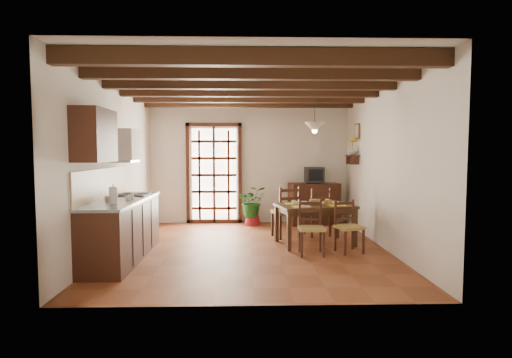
{
  "coord_description": "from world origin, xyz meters",
  "views": [
    {
      "loc": [
        -0.09,
        -6.64,
        1.64
      ],
      "look_at": [
        0.1,
        0.4,
        1.15
      ],
      "focal_mm": 28.0,
      "sensor_mm": 36.0,
      "label": 1
    }
  ],
  "objects_px": {
    "chair_near_right": "(349,236)",
    "potted_plant": "(252,199)",
    "sideboard": "(314,204)",
    "crt_tv": "(314,175)",
    "chair_far_left": "(286,221)",
    "pendant_lamp": "(315,126)",
    "kitchen_counter": "(123,228)",
    "chair_near_left": "(311,238)",
    "chair_far_right": "(317,221)",
    "dining_table": "(315,210)"
  },
  "relations": [
    {
      "from": "kitchen_counter",
      "to": "chair_far_left",
      "type": "bearing_deg",
      "value": 29.25
    },
    {
      "from": "chair_far_left",
      "to": "pendant_lamp",
      "type": "bearing_deg",
      "value": 113.59
    },
    {
      "from": "chair_far_right",
      "to": "pendant_lamp",
      "type": "xyz_separation_m",
      "value": [
        -0.18,
        -0.61,
        1.78
      ]
    },
    {
      "from": "kitchen_counter",
      "to": "chair_far_right",
      "type": "relative_size",
      "value": 2.4
    },
    {
      "from": "sideboard",
      "to": "pendant_lamp",
      "type": "bearing_deg",
      "value": -108.23
    },
    {
      "from": "chair_far_right",
      "to": "crt_tv",
      "type": "bearing_deg",
      "value": -110.12
    },
    {
      "from": "chair_near_left",
      "to": "potted_plant",
      "type": "height_order",
      "value": "potted_plant"
    },
    {
      "from": "chair_near_left",
      "to": "sideboard",
      "type": "height_order",
      "value": "sideboard"
    },
    {
      "from": "chair_far_left",
      "to": "potted_plant",
      "type": "bearing_deg",
      "value": -84.28
    },
    {
      "from": "crt_tv",
      "to": "sideboard",
      "type": "bearing_deg",
      "value": 87.7
    },
    {
      "from": "kitchen_counter",
      "to": "chair_near_right",
      "type": "bearing_deg",
      "value": 5.08
    },
    {
      "from": "chair_near_right",
      "to": "sideboard",
      "type": "height_order",
      "value": "sideboard"
    },
    {
      "from": "chair_near_right",
      "to": "crt_tv",
      "type": "relative_size",
      "value": 2.04
    },
    {
      "from": "sideboard",
      "to": "chair_near_right",
      "type": "bearing_deg",
      "value": -95.29
    },
    {
      "from": "kitchen_counter",
      "to": "sideboard",
      "type": "distance_m",
      "value": 4.42
    },
    {
      "from": "potted_plant",
      "to": "dining_table",
      "type": "bearing_deg",
      "value": -60.36
    },
    {
      "from": "dining_table",
      "to": "pendant_lamp",
      "type": "distance_m",
      "value": 1.47
    },
    {
      "from": "potted_plant",
      "to": "kitchen_counter",
      "type": "bearing_deg",
      "value": -126.16
    },
    {
      "from": "chair_near_left",
      "to": "pendant_lamp",
      "type": "height_order",
      "value": "pendant_lamp"
    },
    {
      "from": "crt_tv",
      "to": "potted_plant",
      "type": "bearing_deg",
      "value": 179.79
    },
    {
      "from": "dining_table",
      "to": "crt_tv",
      "type": "bearing_deg",
      "value": 68.7
    },
    {
      "from": "kitchen_counter",
      "to": "crt_tv",
      "type": "relative_size",
      "value": 5.46
    },
    {
      "from": "crt_tv",
      "to": "potted_plant",
      "type": "distance_m",
      "value": 1.49
    },
    {
      "from": "chair_near_left",
      "to": "chair_near_right",
      "type": "distance_m",
      "value": 0.64
    },
    {
      "from": "chair_near_right",
      "to": "sideboard",
      "type": "xyz_separation_m",
      "value": [
        -0.14,
        2.51,
        0.2
      ]
    },
    {
      "from": "chair_near_right",
      "to": "pendant_lamp",
      "type": "height_order",
      "value": "pendant_lamp"
    },
    {
      "from": "chair_far_left",
      "to": "crt_tv",
      "type": "bearing_deg",
      "value": -139.47
    },
    {
      "from": "kitchen_counter",
      "to": "chair_near_left",
      "type": "distance_m",
      "value": 2.92
    },
    {
      "from": "chair_far_left",
      "to": "pendant_lamp",
      "type": "relative_size",
      "value": 1.16
    },
    {
      "from": "kitchen_counter",
      "to": "dining_table",
      "type": "bearing_deg",
      "value": 16.18
    },
    {
      "from": "kitchen_counter",
      "to": "pendant_lamp",
      "type": "relative_size",
      "value": 2.66
    },
    {
      "from": "potted_plant",
      "to": "chair_far_left",
      "type": "bearing_deg",
      "value": -64.6
    },
    {
      "from": "potted_plant",
      "to": "pendant_lamp",
      "type": "distance_m",
      "value": 2.56
    },
    {
      "from": "chair_far_right",
      "to": "sideboard",
      "type": "distance_m",
      "value": 1.23
    },
    {
      "from": "dining_table",
      "to": "potted_plant",
      "type": "relative_size",
      "value": 0.81
    },
    {
      "from": "dining_table",
      "to": "chair_near_left",
      "type": "bearing_deg",
      "value": -115.84
    },
    {
      "from": "chair_far_left",
      "to": "pendant_lamp",
      "type": "distance_m",
      "value": 1.89
    },
    {
      "from": "chair_near_right",
      "to": "potted_plant",
      "type": "xyz_separation_m",
      "value": [
        -1.52,
        2.45,
        0.31
      ]
    },
    {
      "from": "kitchen_counter",
      "to": "pendant_lamp",
      "type": "height_order",
      "value": "pendant_lamp"
    },
    {
      "from": "chair_far_left",
      "to": "sideboard",
      "type": "xyz_separation_m",
      "value": [
        0.77,
        1.35,
        0.16
      ]
    },
    {
      "from": "chair_far_right",
      "to": "crt_tv",
      "type": "xyz_separation_m",
      "value": [
        0.14,
        1.21,
        0.82
      ]
    },
    {
      "from": "chair_near_left",
      "to": "potted_plant",
      "type": "bearing_deg",
      "value": 109.92
    },
    {
      "from": "pendant_lamp",
      "to": "kitchen_counter",
      "type": "bearing_deg",
      "value": -162.12
    },
    {
      "from": "kitchen_counter",
      "to": "potted_plant",
      "type": "distance_m",
      "value": 3.43
    },
    {
      "from": "chair_near_left",
      "to": "chair_near_right",
      "type": "xyz_separation_m",
      "value": [
        0.63,
        0.13,
        -0.01
      ]
    },
    {
      "from": "chair_near_left",
      "to": "chair_near_right",
      "type": "height_order",
      "value": "chair_near_left"
    },
    {
      "from": "sideboard",
      "to": "crt_tv",
      "type": "height_order",
      "value": "crt_tv"
    },
    {
      "from": "chair_near_left",
      "to": "potted_plant",
      "type": "distance_m",
      "value": 2.75
    },
    {
      "from": "chair_far_right",
      "to": "pendant_lamp",
      "type": "relative_size",
      "value": 1.11
    },
    {
      "from": "chair_near_left",
      "to": "sideboard",
      "type": "bearing_deg",
      "value": 80.39
    }
  ]
}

